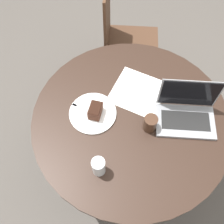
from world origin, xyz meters
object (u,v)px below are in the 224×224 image
laptop (186,113)px  chair (123,40)px  coffee_glass (150,123)px  plate (93,113)px

laptop → chair: bearing=-64.8°
chair → laptop: (0.86, 0.24, 0.29)m
chair → coffee_glass: size_ratio=10.10×
chair → coffee_glass: (0.90, 0.03, 0.29)m
coffee_glass → laptop: (-0.04, 0.21, -0.00)m
laptop → coffee_glass: bearing=21.6°
plate → laptop: laptop is taller
plate → laptop: size_ratio=0.76×
chair → coffee_glass: bearing=11.4°
coffee_glass → plate: bearing=-111.2°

